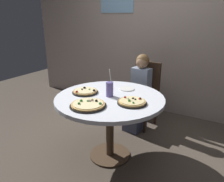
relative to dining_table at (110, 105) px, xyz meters
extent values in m
plane|color=#4C4238|center=(0.00, 0.00, -0.65)|extent=(8.00, 8.00, 0.00)
cube|color=#A8998E|center=(0.00, 1.63, 0.80)|extent=(5.20, 0.12, 2.90)
cylinder|color=silver|center=(0.00, 0.00, 0.08)|extent=(1.19, 1.19, 0.04)
cylinder|color=#4C3826|center=(0.00, 0.00, -0.28)|extent=(0.09, 0.09, 0.69)
cylinder|color=#4C3826|center=(0.00, 0.00, -0.64)|extent=(0.48, 0.48, 0.02)
cube|color=#382619|center=(0.00, 0.90, -0.22)|extent=(0.44, 0.44, 0.04)
cube|color=#382619|center=(0.02, 1.08, 0.04)|extent=(0.40, 0.08, 0.52)
cylinder|color=#382619|center=(-0.19, 0.75, -0.44)|extent=(0.04, 0.04, 0.41)
cylinder|color=#382619|center=(0.15, 0.71, -0.44)|extent=(0.04, 0.04, 0.41)
cylinder|color=#382619|center=(-0.15, 1.09, -0.44)|extent=(0.04, 0.04, 0.41)
cylinder|color=#382619|center=(0.19, 1.05, -0.44)|extent=(0.04, 0.04, 0.41)
cube|color=#3F4766|center=(-0.01, 0.74, -0.42)|extent=(0.27, 0.34, 0.45)
cube|color=#8C9EB7|center=(0.00, 0.88, 0.02)|extent=(0.28, 0.19, 0.44)
sphere|color=#997051|center=(0.00, 0.88, 0.32)|extent=(0.17, 0.17, 0.17)
sphere|color=brown|center=(0.00, 0.90, 0.34)|extent=(0.18, 0.18, 0.18)
cylinder|color=black|center=(0.29, -0.05, 0.11)|extent=(0.30, 0.30, 0.01)
cylinder|color=tan|center=(0.29, -0.05, 0.12)|extent=(0.27, 0.27, 0.02)
cylinder|color=beige|center=(0.29, -0.05, 0.13)|extent=(0.24, 0.24, 0.01)
sphere|color=#B2231E|center=(0.35, 0.01, 0.14)|extent=(0.02, 0.02, 0.02)
sphere|color=beige|center=(0.25, -0.05, 0.14)|extent=(0.02, 0.02, 0.02)
sphere|color=black|center=(0.28, -0.01, 0.14)|extent=(0.02, 0.02, 0.02)
sphere|color=black|center=(0.31, -0.02, 0.14)|extent=(0.02, 0.02, 0.02)
sphere|color=black|center=(0.35, 0.02, 0.14)|extent=(0.03, 0.03, 0.03)
sphere|color=#387F33|center=(0.33, -0.12, 0.14)|extent=(0.02, 0.02, 0.02)
sphere|color=#B2231E|center=(0.20, -0.03, 0.14)|extent=(0.03, 0.03, 0.03)
sphere|color=#387F33|center=(0.28, -0.09, 0.14)|extent=(0.03, 0.03, 0.03)
cylinder|color=black|center=(-0.31, -0.03, 0.11)|extent=(0.29, 0.29, 0.01)
cylinder|color=tan|center=(-0.31, -0.03, 0.12)|extent=(0.27, 0.27, 0.02)
cylinder|color=beige|center=(-0.31, -0.03, 0.13)|extent=(0.24, 0.24, 0.01)
sphere|color=black|center=(-0.34, -0.04, 0.14)|extent=(0.02, 0.02, 0.02)
sphere|color=#387F33|center=(-0.27, 0.00, 0.14)|extent=(0.02, 0.02, 0.02)
sphere|color=black|center=(-0.20, -0.01, 0.14)|extent=(0.03, 0.03, 0.03)
sphere|color=#B2231E|center=(-0.34, -0.14, 0.14)|extent=(0.03, 0.03, 0.03)
sphere|color=black|center=(-0.35, 0.01, 0.14)|extent=(0.03, 0.03, 0.03)
cylinder|color=black|center=(-0.05, -0.33, 0.11)|extent=(0.36, 0.36, 0.01)
cylinder|color=tan|center=(-0.05, -0.33, 0.12)|extent=(0.33, 0.33, 0.02)
cylinder|color=beige|center=(-0.05, -0.33, 0.13)|extent=(0.29, 0.29, 0.01)
sphere|color=beige|center=(-0.05, -0.26, 0.14)|extent=(0.03, 0.03, 0.03)
sphere|color=black|center=(0.00, -0.26, 0.14)|extent=(0.03, 0.03, 0.03)
sphere|color=#387F33|center=(0.07, -0.30, 0.14)|extent=(0.03, 0.03, 0.03)
sphere|color=#387F33|center=(-0.07, -0.30, 0.14)|extent=(0.02, 0.02, 0.02)
sphere|color=#387F33|center=(-0.11, -0.40, 0.14)|extent=(0.03, 0.03, 0.03)
sphere|color=#387F33|center=(-0.13, -0.33, 0.14)|extent=(0.03, 0.03, 0.03)
sphere|color=beige|center=(-0.07, -0.29, 0.14)|extent=(0.03, 0.03, 0.03)
cylinder|color=#6659A5|center=(-0.01, 0.01, 0.18)|extent=(0.08, 0.08, 0.16)
cylinder|color=white|center=(0.01, 0.01, 0.30)|extent=(0.02, 0.04, 0.22)
cylinder|color=white|center=(0.05, 0.32, 0.11)|extent=(0.18, 0.18, 0.01)
camera|label=1|loc=(1.12, -1.89, 0.93)|focal=34.64mm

